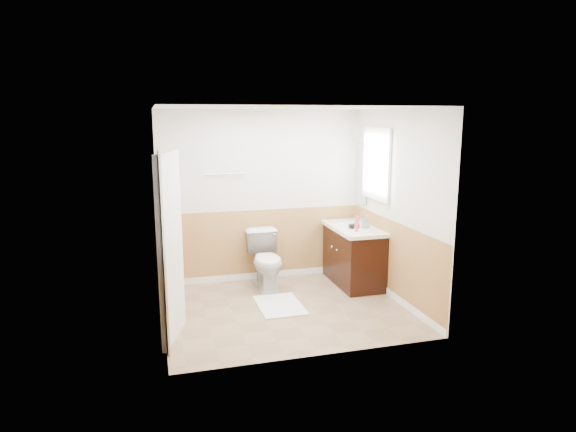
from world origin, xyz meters
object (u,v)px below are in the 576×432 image
object	(u,v)px
toilet	(266,260)
vanity_cabinet	(354,257)
lotion_bottle	(357,224)
bath_mat	(280,305)
soap_dispenser	(366,221)

from	to	relation	value
toilet	vanity_cabinet	bearing A→B (deg)	-6.86
vanity_cabinet	lotion_bottle	bearing A→B (deg)	-108.38
toilet	bath_mat	world-z (taller)	toilet
toilet	bath_mat	xyz separation A→B (m)	(0.00, -0.73, -0.39)
vanity_cabinet	soap_dispenser	distance (m)	0.57
toilet	soap_dispenser	xyz separation A→B (m)	(1.38, -0.26, 0.54)
bath_mat	lotion_bottle	xyz separation A→B (m)	(1.16, 0.28, 0.95)
lotion_bottle	soap_dispenser	world-z (taller)	lotion_bottle
bath_mat	toilet	bearing A→B (deg)	90.00
vanity_cabinet	soap_dispenser	xyz separation A→B (m)	(0.12, -0.11, 0.54)
bath_mat	lotion_bottle	bearing A→B (deg)	13.53
vanity_cabinet	lotion_bottle	distance (m)	0.64
vanity_cabinet	soap_dispenser	world-z (taller)	soap_dispenser
toilet	vanity_cabinet	distance (m)	1.27
toilet	lotion_bottle	distance (m)	1.37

